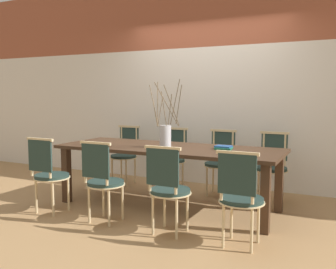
{
  "coord_description": "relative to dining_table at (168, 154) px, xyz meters",
  "views": [
    {
      "loc": [
        1.99,
        -4.04,
        1.37
      ],
      "look_at": [
        0.0,
        0.0,
        0.9
      ],
      "focal_mm": 40.0,
      "sensor_mm": 36.0,
      "label": 1
    }
  ],
  "objects": [
    {
      "name": "chair_near_center",
      "position": [
        0.41,
        -0.83,
        -0.18
      ],
      "size": [
        0.42,
        0.42,
        0.89
      ],
      "color": "#233833",
      "rests_on": "ground_plane"
    },
    {
      "name": "chair_far_center",
      "position": [
        0.39,
        0.83,
        -0.18
      ],
      "size": [
        0.42,
        0.42,
        0.89
      ],
      "rotation": [
        0.0,
        0.0,
        3.14
      ],
      "color": "#233833",
      "rests_on": "ground_plane"
    },
    {
      "name": "chair_near_right",
      "position": [
        1.13,
        -0.83,
        -0.18
      ],
      "size": [
        0.42,
        0.42,
        0.89
      ],
      "color": "#233833",
      "rests_on": "ground_plane"
    },
    {
      "name": "vase_centerpiece",
      "position": [
        0.01,
        -0.1,
        0.24
      ],
      "size": [
        0.44,
        0.44,
        0.81
      ],
      "color": "silver",
      "rests_on": "dining_table"
    },
    {
      "name": "dining_table",
      "position": [
        0.0,
        0.0,
        0.0
      ],
      "size": [
        2.73,
        0.98,
        0.75
      ],
      "color": "#422B1C",
      "rests_on": "ground_plane"
    },
    {
      "name": "wall_rear",
      "position": [
        0.0,
        1.36,
        0.94
      ],
      "size": [
        12.0,
        0.06,
        3.2
      ],
      "color": "silver",
      "rests_on": "ground_plane"
    },
    {
      "name": "chair_near_leftend",
      "position": [
        -1.13,
        -0.83,
        -0.18
      ],
      "size": [
        0.42,
        0.42,
        0.89
      ],
      "color": "#233833",
      "rests_on": "ground_plane"
    },
    {
      "name": "chair_far_right",
      "position": [
        1.09,
        0.83,
        -0.18
      ],
      "size": [
        0.42,
        0.42,
        0.89
      ],
      "rotation": [
        0.0,
        0.0,
        3.14
      ],
      "color": "#233833",
      "rests_on": "ground_plane"
    },
    {
      "name": "chair_far_leftend",
      "position": [
        -1.15,
        0.83,
        -0.18
      ],
      "size": [
        0.42,
        0.42,
        0.89
      ],
      "rotation": [
        0.0,
        0.0,
        3.14
      ],
      "color": "#233833",
      "rests_on": "ground_plane"
    },
    {
      "name": "chair_far_left",
      "position": [
        -0.34,
        0.83,
        -0.18
      ],
      "size": [
        0.42,
        0.42,
        0.89
      ],
      "rotation": [
        0.0,
        0.0,
        3.14
      ],
      "color": "#233833",
      "rests_on": "ground_plane"
    },
    {
      "name": "book_stack",
      "position": [
        0.67,
        0.11,
        0.1
      ],
      "size": [
        0.21,
        0.21,
        0.04
      ],
      "color": "#1E6B4C",
      "rests_on": "dining_table"
    },
    {
      "name": "chair_near_left",
      "position": [
        -0.37,
        -0.83,
        -0.18
      ],
      "size": [
        0.42,
        0.42,
        0.89
      ],
      "color": "#233833",
      "rests_on": "ground_plane"
    },
    {
      "name": "ground_plane",
      "position": [
        0.0,
        0.0,
        -0.66
      ],
      "size": [
        16.0,
        16.0,
        0.0
      ],
      "primitive_type": "plane",
      "color": "#A87F51"
    }
  ]
}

